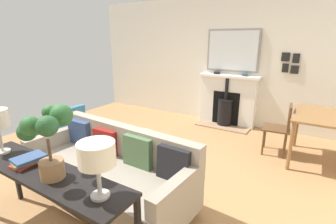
% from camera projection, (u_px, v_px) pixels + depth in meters
% --- Properties ---
extents(ground_plane, '(5.52, 6.22, 0.01)m').
position_uv_depth(ground_plane, '(144.00, 170.00, 3.55)').
color(ground_plane, '#A87A4C').
extents(wall_left, '(0.12, 6.22, 2.69)m').
position_uv_depth(wall_left, '(218.00, 61.00, 5.41)').
color(wall_left, silver).
rests_on(wall_left, ground).
extents(fireplace, '(0.57, 1.26, 1.09)m').
position_uv_depth(fireplace, '(227.00, 103.00, 5.31)').
color(fireplace, '#9E7A5B').
rests_on(fireplace, ground).
extents(mirror_over_mantel, '(0.04, 1.10, 0.87)m').
position_uv_depth(mirror_over_mantel, '(233.00, 51.00, 5.10)').
color(mirror_over_mantel, gray).
extents(mantel_bowl_near, '(0.14, 0.14, 0.05)m').
position_uv_depth(mantel_bowl_near, '(217.00, 73.00, 5.30)').
color(mantel_bowl_near, black).
rests_on(mantel_bowl_near, fireplace).
extents(mantel_bowl_far, '(0.13, 0.13, 0.05)m').
position_uv_depth(mantel_bowl_far, '(245.00, 75.00, 5.00)').
color(mantel_bowl_far, '#334C56').
rests_on(mantel_bowl_far, fireplace).
extents(sofa, '(0.96, 2.13, 0.82)m').
position_uv_depth(sofa, '(110.00, 171.00, 2.84)').
color(sofa, '#B2B2B7').
rests_on(sofa, ground).
extents(ottoman, '(0.67, 0.83, 0.39)m').
position_uv_depth(ottoman, '(150.00, 148.00, 3.71)').
color(ottoman, '#B2B2B7').
rests_on(ottoman, ground).
extents(armchair_accent, '(0.70, 0.61, 0.77)m').
position_uv_depth(armchair_accent, '(63.00, 125.00, 4.04)').
color(armchair_accent, brown).
rests_on(armchair_accent, ground).
extents(console_table, '(0.39, 1.83, 0.72)m').
position_uv_depth(console_table, '(45.00, 179.00, 2.15)').
color(console_table, black).
rests_on(console_table, ground).
extents(table_lamp_far_end, '(0.26, 0.26, 0.42)m').
position_uv_depth(table_lamp_far_end, '(97.00, 156.00, 1.69)').
color(table_lamp_far_end, '#B2B2B7').
rests_on(table_lamp_far_end, console_table).
extents(potted_plant, '(0.38, 0.49, 0.61)m').
position_uv_depth(potted_plant, '(47.00, 135.00, 1.90)').
color(potted_plant, '#99704C').
rests_on(potted_plant, console_table).
extents(book_stack, '(0.29, 0.22, 0.07)m').
position_uv_depth(book_stack, '(28.00, 160.00, 2.23)').
color(book_stack, '#B23833').
rests_on(book_stack, console_table).
extents(dining_table, '(1.05, 0.76, 0.76)m').
position_uv_depth(dining_table, '(322.00, 122.00, 3.60)').
color(dining_table, olive).
rests_on(dining_table, ground).
extents(dining_chair_near_fireplace, '(0.44, 0.44, 0.84)m').
position_uv_depth(dining_chair_near_fireplace, '(282.00, 125.00, 3.91)').
color(dining_chair_near_fireplace, brown).
rests_on(dining_chair_near_fireplace, ground).
extents(photo_gallery_row, '(0.02, 0.32, 0.38)m').
position_uv_depth(photo_gallery_row, '(290.00, 63.00, 4.61)').
color(photo_gallery_row, black).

